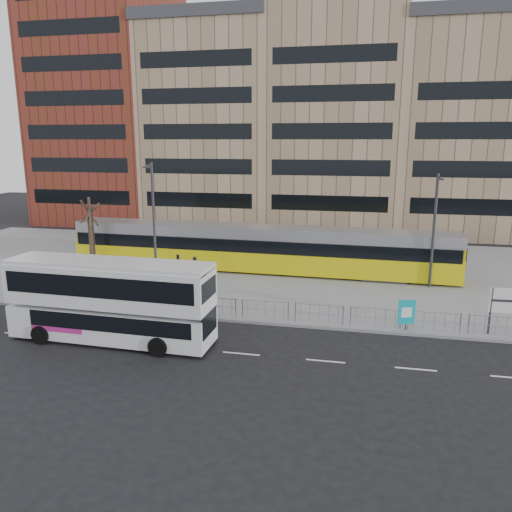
% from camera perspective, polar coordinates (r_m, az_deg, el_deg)
% --- Properties ---
extents(ground, '(120.00, 120.00, 0.00)m').
position_cam_1_polar(ground, '(28.32, -3.75, -7.48)').
color(ground, black).
rests_on(ground, ground).
extents(plaza, '(64.00, 24.00, 0.15)m').
position_cam_1_polar(plaza, '(39.45, 0.93, -1.37)').
color(plaza, gray).
rests_on(plaza, ground).
extents(kerb, '(64.00, 0.25, 0.17)m').
position_cam_1_polar(kerb, '(28.34, -3.72, -7.31)').
color(kerb, gray).
rests_on(kerb, ground).
extents(building_row, '(70.40, 18.40, 31.20)m').
position_cam_1_polar(building_row, '(60.11, 6.71, 15.87)').
color(building_row, maroon).
rests_on(building_row, ground).
extents(pedestrian_barrier, '(32.07, 0.07, 1.10)m').
position_cam_1_polar(pedestrian_barrier, '(28.01, 0.46, -5.56)').
color(pedestrian_barrier, gray).
rests_on(pedestrian_barrier, plaza).
extents(road_markings, '(62.00, 0.12, 0.01)m').
position_cam_1_polar(road_markings, '(24.51, -4.01, -10.87)').
color(road_markings, white).
rests_on(road_markings, ground).
extents(double_decker_bus, '(10.47, 2.93, 4.16)m').
position_cam_1_polar(double_decker_bus, '(25.98, -16.31, -4.68)').
color(double_decker_bus, silver).
rests_on(double_decker_bus, ground).
extents(tram, '(29.40, 3.61, 3.46)m').
position_cam_1_polar(tram, '(37.98, 0.18, 0.86)').
color(tram, '#D7C80B').
rests_on(tram, plaza).
extents(station_sign, '(2.16, 0.21, 2.48)m').
position_cam_1_polar(station_sign, '(28.59, 27.17, -4.81)').
color(station_sign, '#2D2D30').
rests_on(station_sign, plaza).
extents(ad_panel, '(0.87, 0.28, 1.65)m').
position_cam_1_polar(ad_panel, '(27.49, 16.83, -6.21)').
color(ad_panel, '#2D2D30').
rests_on(ad_panel, plaza).
extents(pedestrian, '(0.62, 0.74, 1.72)m').
position_cam_1_polar(pedestrian, '(35.90, -6.92, -1.40)').
color(pedestrian, black).
rests_on(pedestrian, plaza).
extents(traffic_light_west, '(0.19, 0.22, 3.10)m').
position_cam_1_polar(traffic_light_west, '(30.52, -8.84, -1.90)').
color(traffic_light_west, '#2D2D30').
rests_on(traffic_light_west, plaza).
extents(lamp_post_west, '(0.45, 1.04, 8.32)m').
position_cam_1_polar(lamp_post_west, '(35.75, -11.64, 4.38)').
color(lamp_post_west, '#2D2D30').
rests_on(lamp_post_west, plaza).
extents(lamp_post_east, '(0.45, 1.04, 7.67)m').
position_cam_1_polar(lamp_post_east, '(35.21, 19.71, 3.21)').
color(lamp_post_east, '#2D2D30').
rests_on(lamp_post_east, plaza).
extents(bare_tree, '(3.96, 3.96, 7.55)m').
position_cam_1_polar(bare_tree, '(39.87, -18.61, 6.56)').
color(bare_tree, '#30221B').
rests_on(bare_tree, plaza).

